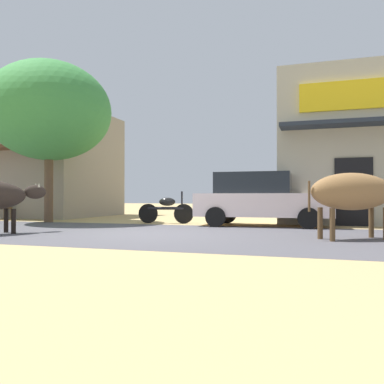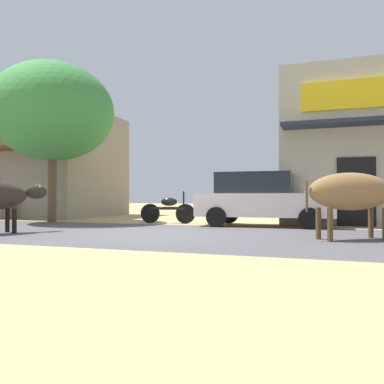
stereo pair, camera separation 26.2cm
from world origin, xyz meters
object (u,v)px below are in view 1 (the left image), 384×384
Objects in this scene: roadside_tree at (49,111)px; parked_hatchback_car at (261,199)px; parked_motorcycle at (167,209)px; cafe_chair_near_tree at (3,206)px; cow_far_dark at (355,192)px.

roadside_tree is 1.38× the size of parked_hatchback_car.
roadside_tree is 5.49m from parked_motorcycle.
cow_far_dark is at bearing -16.18° from cafe_chair_near_tree.
cafe_chair_near_tree is at bearing 177.89° from parked_hatchback_car.
parked_motorcycle is at bearing -2.11° from cafe_chair_near_tree.
roadside_tree reaches higher than parked_hatchback_car.
roadside_tree is at bearing -175.92° from parked_hatchback_car.
parked_hatchback_car is 10.28m from cafe_chair_near_tree.
cafe_chair_near_tree is at bearing 163.82° from cow_far_dark.
roadside_tree is at bearing 164.21° from cow_far_dark.
cow_far_dark is (5.60, -3.42, 0.52)m from parked_motorcycle.
cafe_chair_near_tree is (-2.87, 0.91, -3.42)m from roadside_tree.
cow_far_dark is 13.22m from cafe_chair_near_tree.
cow_far_dark reaches higher than parked_motorcycle.
parked_motorcycle is (4.22, 0.64, -3.45)m from roadside_tree.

